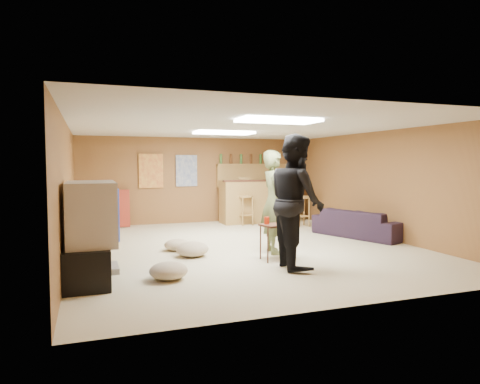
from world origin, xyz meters
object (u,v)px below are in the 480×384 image
object	(u,v)px
sofa	(359,223)
tray_table	(276,242)
tv_body	(91,212)
bar_counter	(259,201)
person_olive	(274,202)
person_black	(296,201)

from	to	relation	value
sofa	tray_table	size ratio (longest dim) A/B	3.39
tv_body	bar_counter	xyz separation A→B (m)	(4.15, 4.45, -0.35)
person_olive	tray_table	world-z (taller)	person_olive
tv_body	bar_counter	world-z (taller)	tv_body
person_black	tv_body	bearing A→B (deg)	92.33
bar_counter	person_black	distance (m)	4.86
person_olive	tray_table	size ratio (longest dim) A/B	3.05
tv_body	person_black	world-z (taller)	person_black
tray_table	person_black	bearing A→B (deg)	-78.58
sofa	tv_body	bearing A→B (deg)	88.09
person_black	tray_table	distance (m)	0.86
tv_body	person_black	distance (m)	2.86
tv_body	person_black	xyz separation A→B (m)	(2.85, -0.21, 0.08)
tray_table	bar_counter	bearing A→B (deg)	71.41
sofa	person_black	bearing A→B (deg)	108.25
tv_body	person_olive	world-z (taller)	person_olive
tv_body	person_black	size ratio (longest dim) A/B	0.56
person_olive	bar_counter	bearing A→B (deg)	-11.25
bar_counter	person_olive	world-z (taller)	person_olive
person_black	sofa	world-z (taller)	person_black
tv_body	sofa	bearing A→B (deg)	17.68
person_black	sofa	distance (m)	3.18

